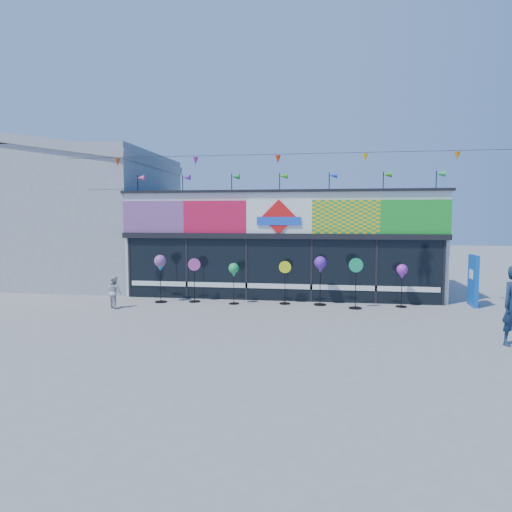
% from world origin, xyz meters
% --- Properties ---
extents(ground, '(80.00, 80.00, 0.00)m').
position_xyz_m(ground, '(0.00, 0.00, 0.00)').
color(ground, gray).
rests_on(ground, ground).
extents(kite_shop, '(16.00, 5.70, 5.31)m').
position_xyz_m(kite_shop, '(0.00, 5.94, 2.05)').
color(kite_shop, white).
rests_on(kite_shop, ground).
extents(neighbour_building, '(8.18, 7.20, 6.87)m').
position_xyz_m(neighbour_building, '(-10.00, 7.00, 3.20)').
color(neighbour_building, '#9FA2A4').
rests_on(neighbour_building, ground).
extents(blue_sign, '(0.17, 0.90, 1.79)m').
position_xyz_m(blue_sign, '(6.78, 3.42, 0.90)').
color(blue_sign, '#0C50B7').
rests_on(blue_sign, ground).
extents(spinner_0, '(0.44, 0.44, 1.73)m').
position_xyz_m(spinner_0, '(-4.21, 2.48, 1.39)').
color(spinner_0, black).
rests_on(spinner_0, ground).
extents(spinner_1, '(0.43, 0.41, 1.60)m').
position_xyz_m(spinner_1, '(-3.02, 2.74, 0.84)').
color(spinner_1, black).
rests_on(spinner_1, ground).
extents(spinner_2, '(0.37, 0.37, 1.47)m').
position_xyz_m(spinner_2, '(-1.52, 2.56, 1.18)').
color(spinner_2, black).
rests_on(spinner_2, ground).
extents(spinner_3, '(0.43, 0.39, 1.54)m').
position_xyz_m(spinner_3, '(0.29, 2.83, 0.81)').
color(spinner_3, black).
rests_on(spinner_3, ground).
extents(spinner_4, '(0.44, 0.44, 1.73)m').
position_xyz_m(spinner_4, '(1.53, 2.81, 1.38)').
color(spinner_4, black).
rests_on(spinner_4, ground).
extents(spinner_5, '(0.48, 0.44, 1.72)m').
position_xyz_m(spinner_5, '(2.72, 2.36, 0.91)').
color(spinner_5, black).
rests_on(spinner_5, ground).
extents(spinner_6, '(0.38, 0.38, 1.49)m').
position_xyz_m(spinner_6, '(4.30, 2.87, 1.19)').
color(spinner_6, black).
rests_on(spinner_6, ground).
extents(child, '(0.61, 0.55, 1.10)m').
position_xyz_m(child, '(-5.40, 1.25, 0.55)').
color(child, silver).
rests_on(child, ground).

